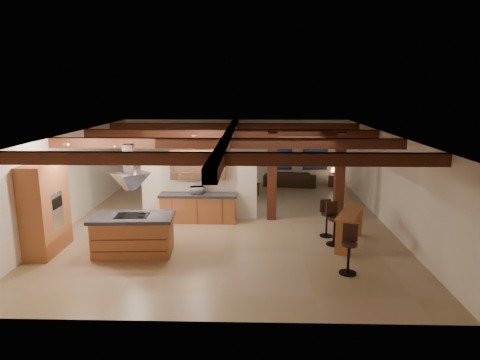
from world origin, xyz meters
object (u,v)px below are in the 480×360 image
Objects in this scene: sofa at (290,178)px; bar_counter at (350,222)px; kitchen_island at (133,234)px; dining_table at (227,189)px.

bar_counter is (1.01, -7.36, 0.32)m from sofa.
kitchen_island is 1.07× the size of dining_table.
sofa is 1.22× the size of bar_counter.
kitchen_island reaches higher than bar_counter.
bar_counter reaches higher than dining_table.
kitchen_island is at bearing -115.68° from dining_table.
kitchen_island is 9.46m from sofa.
dining_table reaches higher than sofa.
sofa is (4.80, 8.15, -0.19)m from kitchen_island.
kitchen_island is 6.26m from dining_table.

